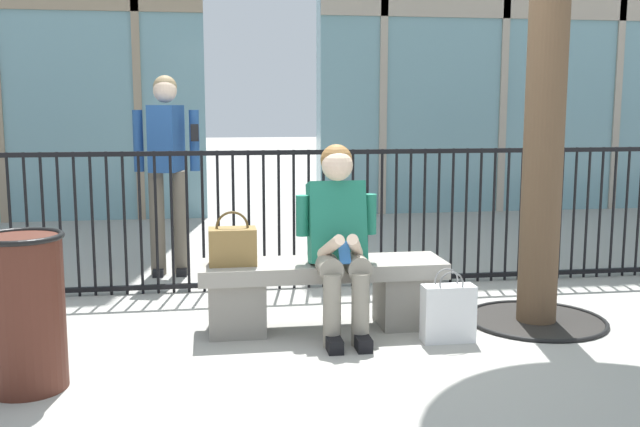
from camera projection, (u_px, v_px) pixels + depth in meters
ground_plane at (322, 328)px, 4.78m from camera, size 60.00×60.00×0.00m
stone_bench at (322, 288)px, 4.75m from camera, size 1.60×0.44×0.45m
seated_person_with_phone at (339, 234)px, 4.58m from camera, size 0.52×0.66×1.21m
handbag_on_bench at (233, 245)px, 4.60m from camera, size 0.30×0.19×0.34m
shopping_bag at (448, 312)px, 4.49m from camera, size 0.32×0.14×0.45m
bystander_at_railing at (167, 159)px, 6.19m from camera, size 0.55×0.42×1.71m
plaza_railing at (301, 219)px, 5.76m from camera, size 9.18×0.04×1.11m
trash_can at (24, 310)px, 3.70m from camera, size 0.43×0.43×0.82m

